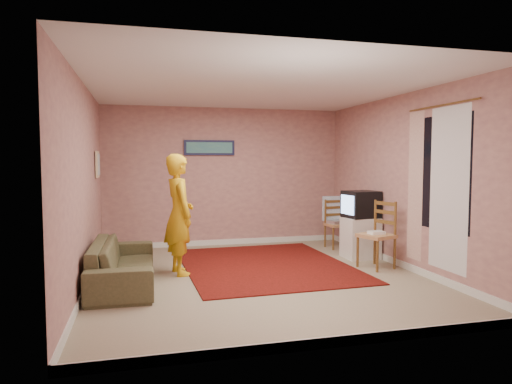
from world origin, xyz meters
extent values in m
plane|color=gray|center=(0.00, 0.00, 0.00)|extent=(5.00, 5.00, 0.00)
cube|color=tan|center=(0.00, 2.50, 1.30)|extent=(4.50, 0.02, 2.60)
cube|color=tan|center=(0.00, -2.50, 1.30)|extent=(4.50, 0.02, 2.60)
cube|color=tan|center=(-2.25, 0.00, 1.30)|extent=(0.02, 5.00, 2.60)
cube|color=tan|center=(2.25, 0.00, 1.30)|extent=(0.02, 5.00, 2.60)
cube|color=silver|center=(0.00, 0.00, 2.60)|extent=(4.50, 5.00, 0.02)
cube|color=silver|center=(0.00, 2.49, 0.05)|extent=(4.50, 0.02, 0.10)
cube|color=silver|center=(0.00, -2.49, 0.05)|extent=(4.50, 0.02, 0.10)
cube|color=silver|center=(-2.24, 0.00, 0.05)|extent=(0.02, 5.00, 0.10)
cube|color=silver|center=(2.24, 0.00, 0.05)|extent=(0.02, 5.00, 0.10)
cube|color=black|center=(2.24, -0.90, 1.45)|extent=(0.01, 1.10, 1.50)
cube|color=silver|center=(2.23, -1.05, 1.25)|extent=(0.01, 0.75, 2.10)
cube|color=beige|center=(2.21, -0.35, 1.25)|extent=(0.01, 0.35, 2.10)
cylinder|color=brown|center=(2.20, -0.90, 2.32)|extent=(0.02, 1.40, 0.02)
cube|color=#131436|center=(-0.30, 2.47, 1.85)|extent=(0.95, 0.03, 0.28)
cube|color=#2F6982|center=(-0.30, 2.45, 1.85)|extent=(0.86, 0.01, 0.20)
cube|color=beige|center=(-2.22, 1.60, 1.55)|extent=(0.03, 0.38, 0.42)
cube|color=#B2BEC3|center=(-2.20, 1.60, 1.55)|extent=(0.01, 0.30, 0.34)
cube|color=black|center=(0.28, 0.63, 0.01)|extent=(2.53, 3.12, 0.02)
cube|color=silver|center=(1.95, 0.77, 0.34)|extent=(0.53, 0.48, 0.67)
cube|color=black|center=(1.95, 0.77, 0.89)|extent=(0.55, 0.51, 0.44)
cube|color=#8CB2F2|center=(1.70, 0.74, 0.89)|extent=(0.06, 0.37, 0.31)
cube|color=tan|center=(1.94, 1.65, 0.43)|extent=(0.43, 0.41, 0.05)
cube|color=brown|center=(1.94, 1.65, 0.66)|extent=(0.40, 0.07, 0.46)
cube|color=silver|center=(1.94, 1.65, 0.48)|extent=(0.40, 0.33, 0.06)
cube|color=#7CA4CC|center=(1.94, 1.84, 0.72)|extent=(0.44, 0.05, 0.46)
cube|color=tan|center=(1.84, 0.06, 0.49)|extent=(0.55, 0.57, 0.05)
cube|color=brown|center=(1.84, 0.06, 0.75)|extent=(0.19, 0.45, 0.52)
cube|color=white|center=(1.84, 0.06, 0.54)|extent=(0.23, 0.18, 0.05)
imported|color=brown|center=(-1.80, 0.03, 0.29)|extent=(0.80, 1.97, 0.57)
imported|color=gold|center=(-1.04, 0.44, 0.85)|extent=(0.53, 0.69, 1.70)
camera|label=1|loc=(-1.56, -6.04, 1.62)|focal=32.00mm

